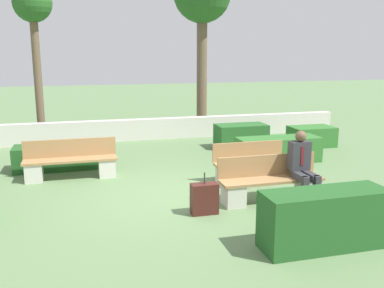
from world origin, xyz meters
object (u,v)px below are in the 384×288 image
bench_right_side (71,164)px  suitcase (204,199)px  bench_front (271,184)px  tree_leftmost (33,12)px  person_seated_man (302,163)px  bench_left_side (251,168)px

bench_right_side → suitcase: bench_right_side is taller
suitcase → bench_front: bearing=11.8°
bench_front → suitcase: (-1.38, -0.29, -0.06)m
tree_leftmost → bench_right_side: bearing=-79.0°
bench_right_side → tree_leftmost: 6.07m
person_seated_man → tree_leftmost: (-5.09, 7.49, 3.19)m
bench_front → suitcase: size_ratio=2.66×
bench_front → person_seated_man: person_seated_man is taller
bench_front → suitcase: bench_front is taller
bench_left_side → tree_leftmost: 8.51m
bench_right_side → suitcase: 3.60m
person_seated_man → suitcase: 1.99m
bench_right_side → bench_front: bearing=-47.1°
person_seated_man → tree_leftmost: size_ratio=0.28×
bench_right_side → suitcase: bearing=-63.7°
bench_left_side → bench_right_side: 3.96m
bench_right_side → person_seated_man: size_ratio=1.52×
bench_left_side → person_seated_man: (0.44, -1.34, 0.41)m
bench_left_side → tree_leftmost: bearing=138.7°
bench_left_side → bench_right_side: (-3.72, 1.34, 0.02)m
person_seated_man → suitcase: person_seated_man is taller
person_seated_man → suitcase: bearing=-175.7°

